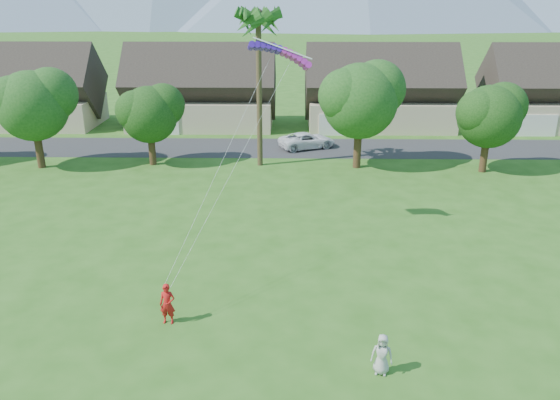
{
  "coord_description": "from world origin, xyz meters",
  "views": [
    {
      "loc": [
        0.46,
        -15.27,
        13.27
      ],
      "look_at": [
        0.0,
        10.0,
        3.8
      ],
      "focal_mm": 35.0,
      "sensor_mm": 36.0,
      "label": 1
    }
  ],
  "objects_px": {
    "kite_flyer": "(167,304)",
    "parked_car": "(307,140)",
    "parafoil_kite": "(281,51)",
    "watcher": "(382,354)"
  },
  "relations": [
    {
      "from": "parked_car",
      "to": "parafoil_kite",
      "type": "bearing_deg",
      "value": 151.1
    },
    {
      "from": "watcher",
      "to": "parafoil_kite",
      "type": "height_order",
      "value": "parafoil_kite"
    },
    {
      "from": "kite_flyer",
      "to": "parafoil_kite",
      "type": "xyz_separation_m",
      "value": [
        4.7,
        9.9,
        9.6
      ]
    },
    {
      "from": "watcher",
      "to": "parked_car",
      "type": "distance_m",
      "value": 32.35
    },
    {
      "from": "kite_flyer",
      "to": "parafoil_kite",
      "type": "bearing_deg",
      "value": 67.96
    },
    {
      "from": "watcher",
      "to": "parked_car",
      "type": "relative_size",
      "value": 0.31
    },
    {
      "from": "kite_flyer",
      "to": "parked_car",
      "type": "height_order",
      "value": "kite_flyer"
    },
    {
      "from": "kite_flyer",
      "to": "watcher",
      "type": "relative_size",
      "value": 1.13
    },
    {
      "from": "watcher",
      "to": "parked_car",
      "type": "bearing_deg",
      "value": 105.5
    },
    {
      "from": "kite_flyer",
      "to": "parafoil_kite",
      "type": "relative_size",
      "value": 0.53
    }
  ]
}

